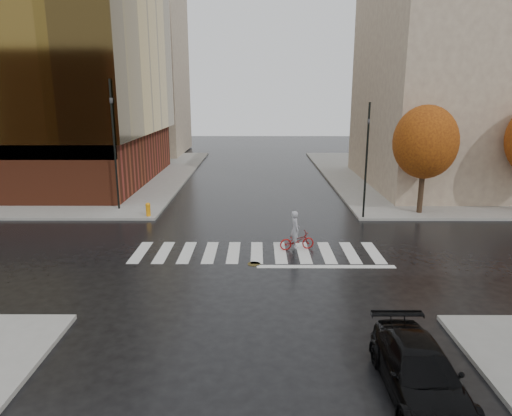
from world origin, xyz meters
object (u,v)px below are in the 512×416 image
(traffic_light_nw, at_px, (114,135))
(traffic_light_ne, at_px, (367,154))
(sedan, at_px, (420,372))
(cyclist, at_px, (296,236))
(fire_hydrant, at_px, (148,209))

(traffic_light_nw, bearing_deg, traffic_light_ne, 84.26)
(sedan, bearing_deg, traffic_light_nw, 125.27)
(traffic_light_nw, height_order, traffic_light_ne, traffic_light_nw)
(traffic_light_nw, bearing_deg, sedan, 37.12)
(sedan, distance_m, traffic_light_ne, 16.66)
(traffic_light_nw, bearing_deg, cyclist, 57.30)
(sedan, distance_m, traffic_light_nw, 22.68)
(traffic_light_ne, bearing_deg, cyclist, 58.30)
(cyclist, relative_size, traffic_light_ne, 0.29)
(sedan, xyz_separation_m, fire_hydrant, (-10.54, 16.39, -0.03))
(traffic_light_nw, xyz_separation_m, fire_hydrant, (2.31, -1.83, -4.17))
(traffic_light_nw, distance_m, fire_hydrant, 5.10)
(sedan, distance_m, cyclist, 11.05)
(sedan, height_order, traffic_light_ne, traffic_light_ne)
(cyclist, distance_m, traffic_light_nw, 13.63)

